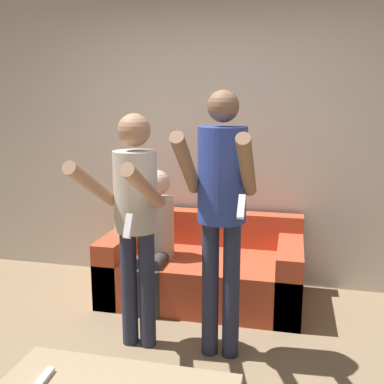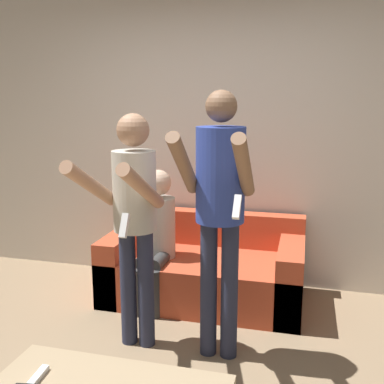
# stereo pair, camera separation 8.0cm
# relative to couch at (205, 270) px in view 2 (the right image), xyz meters

# --- Properties ---
(wall_back) EXTENTS (6.40, 0.06, 2.70)m
(wall_back) POSITION_rel_couch_xyz_m (0.04, 0.46, 1.11)
(wall_back) COLOR silver
(wall_back) RESTS_ON ground_plane
(couch) EXTENTS (1.63, 0.85, 0.69)m
(couch) POSITION_rel_couch_xyz_m (0.00, 0.00, 0.00)
(couch) COLOR #C64C2D
(couch) RESTS_ON ground_plane
(person_standing_left) EXTENTS (0.41, 0.75, 1.59)m
(person_standing_left) POSITION_rel_couch_xyz_m (-0.28, -0.87, 0.73)
(person_standing_left) COLOR #282D47
(person_standing_left) RESTS_ON ground_plane
(person_standing_right) EXTENTS (0.43, 0.65, 1.73)m
(person_standing_right) POSITION_rel_couch_xyz_m (0.28, -0.86, 0.83)
(person_standing_right) COLOR #282D47
(person_standing_right) RESTS_ON ground_plane
(person_seated) EXTENTS (0.27, 0.51, 1.11)m
(person_seated) POSITION_rel_couch_xyz_m (-0.36, -0.19, 0.35)
(person_seated) COLOR #383838
(person_seated) RESTS_ON ground_plane
(remote_far) EXTENTS (0.05, 0.15, 0.02)m
(remote_far) POSITION_rel_couch_xyz_m (-0.38, -1.87, 0.15)
(remote_far) COLOR white
(remote_far) RESTS_ON coffee_table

